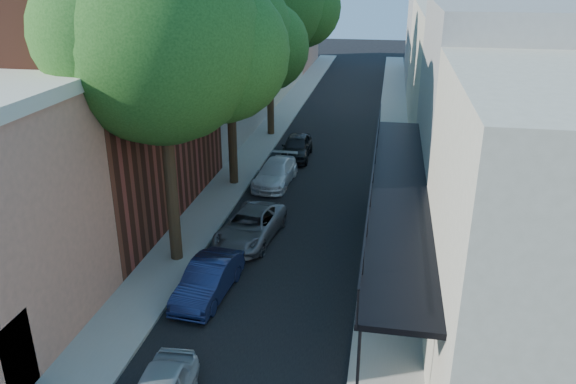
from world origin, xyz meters
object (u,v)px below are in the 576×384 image
at_px(oak_near, 175,44).
at_px(oak_mid, 238,40).
at_px(parked_car_d, 275,173).
at_px(parked_car_b, 208,280).
at_px(oak_far, 278,1).
at_px(parked_car_c, 250,226).
at_px(parked_car_e, 297,147).

xyz_separation_m(oak_near, oak_mid, (-0.05, 7.97, -0.82)).
bearing_deg(parked_car_d, parked_car_b, -87.45).
relative_size(oak_far, parked_car_b, 3.24).
bearing_deg(parked_car_c, oak_near, -127.79).
xyz_separation_m(oak_mid, parked_car_b, (1.54, -10.34, -6.45)).
xyz_separation_m(oak_far, parked_car_c, (1.85, -15.10, -7.66)).
relative_size(oak_mid, parked_car_d, 2.50).
bearing_deg(oak_far, parked_car_e, -66.76).
distance_m(oak_far, parked_car_c, 17.04).
height_order(oak_far, parked_car_b, oak_far).
relative_size(parked_car_b, parked_car_e, 0.94).
relative_size(oak_near, parked_car_d, 2.80).
distance_m(oak_mid, parked_car_d, 6.68).
xyz_separation_m(oak_mid, parked_car_c, (1.91, -6.06, -6.46)).
height_order(oak_near, parked_car_d, oak_near).
distance_m(oak_near, parked_car_d, 11.06).
height_order(parked_car_c, parked_car_e, parked_car_e).
bearing_deg(parked_car_b, parked_car_c, 89.99).
height_order(oak_mid, oak_far, oak_far).
distance_m(oak_mid, parked_car_b, 12.29).
relative_size(parked_car_b, parked_car_c, 0.86).
bearing_deg(parked_car_c, parked_car_b, -88.50).
xyz_separation_m(oak_far, parked_car_e, (1.95, -4.55, -7.59)).
bearing_deg(oak_mid, parked_car_e, 65.78).
bearing_deg(oak_far, parked_car_c, -83.03).
distance_m(oak_far, parked_car_e, 9.07).
bearing_deg(parked_car_c, oak_far, 103.48).
height_order(oak_mid, parked_car_b, oak_mid).
bearing_deg(oak_mid, parked_car_c, -72.51).
xyz_separation_m(oak_mid, parked_car_e, (2.02, 4.49, -6.39)).
height_order(parked_car_d, parked_car_e, parked_car_e).
xyz_separation_m(oak_near, oak_far, (0.01, 17.01, 0.38)).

